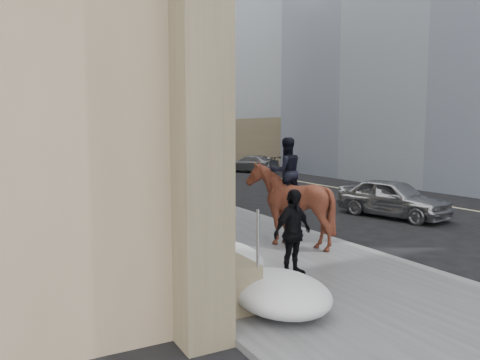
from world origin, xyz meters
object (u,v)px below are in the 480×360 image
(mounted_horse_left, at_px, (214,199))
(car_silver, at_px, (393,198))
(car_grey, at_px, (251,164))
(mounted_horse_right, at_px, (289,200))
(pedestrian, at_px, (293,233))

(mounted_horse_left, bearing_deg, car_silver, 172.88)
(car_silver, xyz_separation_m, car_grey, (4.07, 17.31, -0.06))
(mounted_horse_right, relative_size, pedestrian, 1.55)
(mounted_horse_right, xyz_separation_m, car_grey, (9.76, 19.33, -0.66))
(pedestrian, height_order, car_silver, pedestrian)
(pedestrian, distance_m, car_grey, 24.15)
(mounted_horse_left, bearing_deg, car_grey, -130.44)
(car_silver, relative_size, car_grey, 0.93)
(car_grey, bearing_deg, car_silver, 52.42)
(mounted_horse_left, relative_size, mounted_horse_right, 0.96)
(mounted_horse_right, xyz_separation_m, pedestrian, (-1.33, -2.13, -0.28))
(mounted_horse_left, distance_m, car_grey, 20.61)
(mounted_horse_right, bearing_deg, car_grey, -105.96)
(mounted_horse_left, height_order, car_silver, mounted_horse_left)
(pedestrian, bearing_deg, mounted_horse_right, 42.88)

